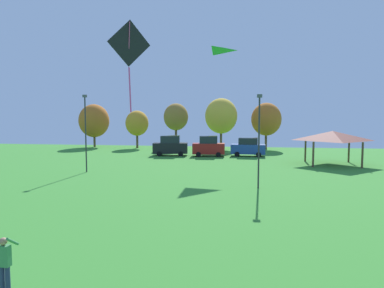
{
  "coord_description": "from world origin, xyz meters",
  "views": [
    {
      "loc": [
        0.75,
        2.06,
        5.19
      ],
      "look_at": [
        -1.03,
        14.17,
        4.18
      ],
      "focal_mm": 32.0,
      "sensor_mm": 36.0,
      "label": 1
    }
  ],
  "objects_px": {
    "park_pavilion": "(333,136)",
    "treeline_tree_4": "(266,119)",
    "person_standing_near_foreground": "(4,261)",
    "treeline_tree_1": "(137,123)",
    "treeline_tree_3": "(221,116)",
    "parked_car_leftmost": "(170,146)",
    "parked_car_second_from_left": "(209,146)",
    "kite_flying_4": "(129,48)",
    "kite_flying_8": "(213,64)",
    "treeline_tree_2": "(176,117)",
    "treeline_tree_0": "(94,121)",
    "light_post_0": "(259,136)",
    "light_post_1": "(86,129)",
    "parked_car_third_from_left": "(248,147)"
  },
  "relations": [
    {
      "from": "park_pavilion",
      "to": "treeline_tree_4",
      "type": "bearing_deg",
      "value": 109.67
    },
    {
      "from": "person_standing_near_foreground",
      "to": "treeline_tree_1",
      "type": "bearing_deg",
      "value": 119.99
    },
    {
      "from": "treeline_tree_3",
      "to": "treeline_tree_4",
      "type": "height_order",
      "value": "treeline_tree_3"
    },
    {
      "from": "treeline_tree_1",
      "to": "parked_car_leftmost",
      "type": "bearing_deg",
      "value": -51.95
    },
    {
      "from": "parked_car_second_from_left",
      "to": "treeline_tree_1",
      "type": "bearing_deg",
      "value": 138.21
    },
    {
      "from": "kite_flying_4",
      "to": "kite_flying_8",
      "type": "relative_size",
      "value": 0.89
    },
    {
      "from": "treeline_tree_2",
      "to": "treeline_tree_0",
      "type": "bearing_deg",
      "value": 176.74
    },
    {
      "from": "parked_car_leftmost",
      "to": "kite_flying_4",
      "type": "bearing_deg",
      "value": -87.79
    },
    {
      "from": "parked_car_leftmost",
      "to": "treeline_tree_4",
      "type": "distance_m",
      "value": 17.12
    },
    {
      "from": "treeline_tree_2",
      "to": "treeline_tree_3",
      "type": "xyz_separation_m",
      "value": [
        7.14,
        0.38,
        0.16
      ]
    },
    {
      "from": "person_standing_near_foreground",
      "to": "treeline_tree_1",
      "type": "distance_m",
      "value": 45.88
    },
    {
      "from": "parked_car_leftmost",
      "to": "park_pavilion",
      "type": "height_order",
      "value": "park_pavilion"
    },
    {
      "from": "parked_car_leftmost",
      "to": "light_post_0",
      "type": "distance_m",
      "value": 21.92
    },
    {
      "from": "person_standing_near_foreground",
      "to": "treeline_tree_4",
      "type": "xyz_separation_m",
      "value": [
        10.46,
        45.67,
        3.69
      ]
    },
    {
      "from": "parked_car_leftmost",
      "to": "light_post_1",
      "type": "height_order",
      "value": "light_post_1"
    },
    {
      "from": "person_standing_near_foreground",
      "to": "treeline_tree_0",
      "type": "height_order",
      "value": "treeline_tree_0"
    },
    {
      "from": "parked_car_leftmost",
      "to": "treeline_tree_2",
      "type": "height_order",
      "value": "treeline_tree_2"
    },
    {
      "from": "light_post_0",
      "to": "treeline_tree_4",
      "type": "height_order",
      "value": "treeline_tree_4"
    },
    {
      "from": "light_post_0",
      "to": "treeline_tree_4",
      "type": "bearing_deg",
      "value": 85.21
    },
    {
      "from": "kite_flying_4",
      "to": "kite_flying_8",
      "type": "distance_m",
      "value": 27.5
    },
    {
      "from": "parked_car_third_from_left",
      "to": "treeline_tree_4",
      "type": "distance_m",
      "value": 10.88
    },
    {
      "from": "light_post_1",
      "to": "treeline_tree_3",
      "type": "relative_size",
      "value": 0.89
    },
    {
      "from": "treeline_tree_3",
      "to": "treeline_tree_4",
      "type": "bearing_deg",
      "value": 4.64
    },
    {
      "from": "kite_flying_4",
      "to": "treeline_tree_4",
      "type": "distance_m",
      "value": 44.21
    },
    {
      "from": "parked_car_second_from_left",
      "to": "treeline_tree_0",
      "type": "height_order",
      "value": "treeline_tree_0"
    },
    {
      "from": "parked_car_second_from_left",
      "to": "light_post_1",
      "type": "xyz_separation_m",
      "value": [
        -9.94,
        -14.14,
        2.69
      ]
    },
    {
      "from": "park_pavilion",
      "to": "light_post_0",
      "type": "relative_size",
      "value": 0.91
    },
    {
      "from": "treeline_tree_0",
      "to": "treeline_tree_4",
      "type": "height_order",
      "value": "treeline_tree_4"
    },
    {
      "from": "person_standing_near_foreground",
      "to": "light_post_0",
      "type": "distance_m",
      "value": 18.04
    },
    {
      "from": "light_post_1",
      "to": "treeline_tree_4",
      "type": "height_order",
      "value": "treeline_tree_4"
    },
    {
      "from": "light_post_0",
      "to": "treeline_tree_0",
      "type": "bearing_deg",
      "value": 131.03
    },
    {
      "from": "treeline_tree_1",
      "to": "treeline_tree_0",
      "type": "bearing_deg",
      "value": 173.67
    },
    {
      "from": "kite_flying_4",
      "to": "parked_car_leftmost",
      "type": "xyz_separation_m",
      "value": [
        -5.66,
        32.88,
        -6.1
      ]
    },
    {
      "from": "kite_flying_8",
      "to": "treeline_tree_4",
      "type": "relative_size",
      "value": 0.46
    },
    {
      "from": "kite_flying_4",
      "to": "parked_car_third_from_left",
      "type": "bearing_deg",
      "value": 82.53
    },
    {
      "from": "parked_car_second_from_left",
      "to": "treeline_tree_0",
      "type": "relative_size",
      "value": 0.59
    },
    {
      "from": "parked_car_third_from_left",
      "to": "person_standing_near_foreground",
      "type": "bearing_deg",
      "value": -99.15
    },
    {
      "from": "parked_car_leftmost",
      "to": "light_post_1",
      "type": "distance_m",
      "value": 15.27
    },
    {
      "from": "kite_flying_4",
      "to": "light_post_0",
      "type": "height_order",
      "value": "kite_flying_4"
    },
    {
      "from": "kite_flying_8",
      "to": "parked_car_leftmost",
      "type": "height_order",
      "value": "kite_flying_8"
    },
    {
      "from": "parked_car_third_from_left",
      "to": "park_pavilion",
      "type": "relative_size",
      "value": 0.73
    },
    {
      "from": "parked_car_leftmost",
      "to": "parked_car_second_from_left",
      "type": "xyz_separation_m",
      "value": [
        5.04,
        -0.08,
        0.0
      ]
    },
    {
      "from": "person_standing_near_foreground",
      "to": "treeline_tree_0",
      "type": "relative_size",
      "value": 0.24
    },
    {
      "from": "kite_flying_8",
      "to": "park_pavilion",
      "type": "relative_size",
      "value": 0.55
    },
    {
      "from": "kite_flying_4",
      "to": "treeline_tree_2",
      "type": "distance_m",
      "value": 43.17
    },
    {
      "from": "treeline_tree_4",
      "to": "treeline_tree_2",
      "type": "bearing_deg",
      "value": -176.15
    },
    {
      "from": "parked_car_second_from_left",
      "to": "parked_car_third_from_left",
      "type": "distance_m",
      "value": 5.11
    },
    {
      "from": "kite_flying_4",
      "to": "parked_car_third_from_left",
      "type": "xyz_separation_m",
      "value": [
        4.41,
        33.63,
        -6.2
      ]
    },
    {
      "from": "kite_flying_8",
      "to": "parked_car_second_from_left",
      "type": "bearing_deg",
      "value": 100.17
    },
    {
      "from": "kite_flying_4",
      "to": "light_post_0",
      "type": "xyz_separation_m",
      "value": [
        4.83,
        13.79,
        -3.62
      ]
    }
  ]
}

